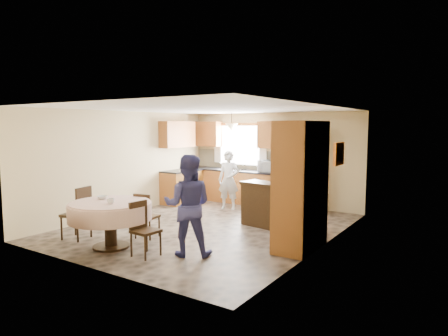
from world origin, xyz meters
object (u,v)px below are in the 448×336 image
at_px(chair_left, 79,210).
at_px(chair_back, 145,214).
at_px(person_sink, 229,180).
at_px(person_dining, 188,205).
at_px(sideboard, 269,206).
at_px(chair_right, 143,226).
at_px(dining_table, 110,212).
at_px(cupboard, 301,186).
at_px(oven_tower, 308,169).

bearing_deg(chair_left, chair_back, 112.88).
distance_m(person_sink, person_dining, 3.78).
bearing_deg(chair_back, sideboard, -137.69).
xyz_separation_m(chair_back, person_sink, (-0.14, 3.17, 0.27)).
bearing_deg(person_dining, chair_left, -19.79).
relative_size(chair_right, person_sink, 0.60).
bearing_deg(dining_table, person_dining, 17.12).
relative_size(dining_table, person_dining, 0.85).
relative_size(dining_table, chair_right, 1.59).
bearing_deg(dining_table, chair_left, 177.88).
bearing_deg(cupboard, sideboard, 136.86).
bearing_deg(chair_back, person_sink, -97.86).
xyz_separation_m(sideboard, cupboard, (1.13, -1.06, 0.67)).
bearing_deg(oven_tower, person_dining, -94.56).
distance_m(chair_right, person_sink, 4.01).
xyz_separation_m(chair_back, chair_right, (0.68, -0.75, 0.02)).
height_order(oven_tower, person_sink, oven_tower).
relative_size(chair_right, person_dining, 0.54).
bearing_deg(person_dining, cupboard, -166.25).
relative_size(dining_table, chair_back, 1.65).
bearing_deg(person_sink, chair_back, -104.07).
xyz_separation_m(sideboard, person_sink, (-1.72, 1.09, 0.31)).
distance_m(dining_table, chair_left, 0.91).
relative_size(oven_tower, dining_table, 1.48).
relative_size(sideboard, chair_left, 1.24).
relative_size(oven_tower, chair_left, 2.11).
distance_m(sideboard, cupboard, 1.69).
xyz_separation_m(dining_table, chair_back, (0.09, 0.75, -0.16)).
height_order(chair_right, person_dining, person_dining).
xyz_separation_m(chair_left, person_dining, (2.30, 0.40, 0.28)).
bearing_deg(person_sink, person_dining, -84.14).
bearing_deg(oven_tower, chair_right, -101.35).
bearing_deg(sideboard, person_sink, 157.14).
height_order(cupboard, chair_right, cupboard).
bearing_deg(chair_right, person_sink, 15.37).
distance_m(oven_tower, chair_back, 4.42).
distance_m(chair_left, person_dining, 2.35).
xyz_separation_m(chair_back, person_dining, (1.30, -0.32, 0.36)).
relative_size(cupboard, chair_left, 2.22).
bearing_deg(sideboard, oven_tower, 97.59).
relative_size(oven_tower, cupboard, 0.95).
bearing_deg(sideboard, dining_table, -111.28).
relative_size(chair_left, person_sink, 0.67).
bearing_deg(person_dining, chair_right, 5.20).
xyz_separation_m(cupboard, chair_right, (-2.04, -1.77, -0.62)).
xyz_separation_m(oven_tower, dining_table, (-1.75, -4.82, -0.42)).
distance_m(cupboard, person_dining, 1.97).
height_order(cupboard, chair_left, cupboard).
height_order(sideboard, chair_back, sideboard).
bearing_deg(chair_back, oven_tower, -122.42).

